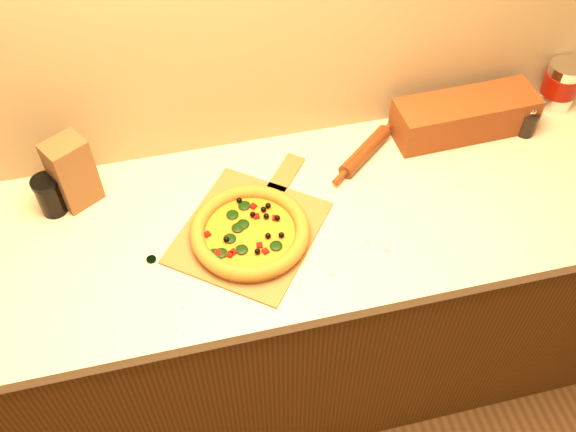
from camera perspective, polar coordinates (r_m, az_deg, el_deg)
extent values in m
plane|color=#9E8460|center=(1.72, -6.25, 17.37)|extent=(4.00, 0.00, 4.00)
cube|color=#462B0F|center=(2.16, -2.76, -8.63)|extent=(2.80, 0.65, 0.86)
cube|color=beige|center=(1.79, -3.29, -1.01)|extent=(2.84, 0.68, 0.04)
cube|color=brown|center=(1.75, -3.49, -1.44)|extent=(0.50, 0.51, 0.01)
cube|color=brown|center=(1.89, -0.15, 3.87)|extent=(0.14, 0.16, 0.01)
cylinder|color=#C68331|center=(1.73, -3.37, -1.71)|extent=(0.30, 0.30, 0.02)
cylinder|color=orange|center=(1.72, -3.39, -1.47)|extent=(0.26, 0.26, 0.01)
torus|color=#914E1A|center=(1.71, -3.40, -1.33)|extent=(0.32, 0.32, 0.04)
ellipsoid|color=black|center=(1.73, -2.05, -0.31)|extent=(0.03, 0.03, 0.01)
sphere|color=black|center=(1.69, -4.54, -1.94)|extent=(0.02, 0.02, 0.02)
cube|color=#890B05|center=(1.68, -2.45, -2.40)|extent=(0.02, 0.02, 0.01)
cylinder|color=black|center=(1.73, -12.05, -3.78)|extent=(0.03, 0.03, 0.01)
cylinder|color=black|center=(2.13, 20.53, 7.67)|extent=(0.05, 0.05, 0.08)
sphere|color=silver|center=(2.10, 20.91, 8.70)|extent=(0.03, 0.03, 0.03)
cylinder|color=#53220E|center=(1.95, 6.88, 5.75)|extent=(0.20, 0.18, 0.04)
cylinder|color=#53220E|center=(2.04, 8.96, 7.86)|extent=(0.05, 0.05, 0.02)
cylinder|color=#53220E|center=(1.86, 4.62, 3.42)|extent=(0.05, 0.05, 0.02)
cylinder|color=silver|center=(2.26, 23.06, 10.67)|extent=(0.11, 0.11, 0.15)
cylinder|color=maroon|center=(2.25, 23.13, 10.83)|extent=(0.11, 0.11, 0.07)
cube|color=#622A12|center=(2.07, 15.42, 8.57)|extent=(0.44, 0.16, 0.12)
cube|color=brown|center=(1.85, -18.62, 3.69)|extent=(0.14, 0.13, 0.21)
cylinder|color=black|center=(1.88, -20.35, 1.58)|extent=(0.07, 0.07, 0.11)
cylinder|color=black|center=(1.84, -20.85, 2.84)|extent=(0.08, 0.08, 0.01)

